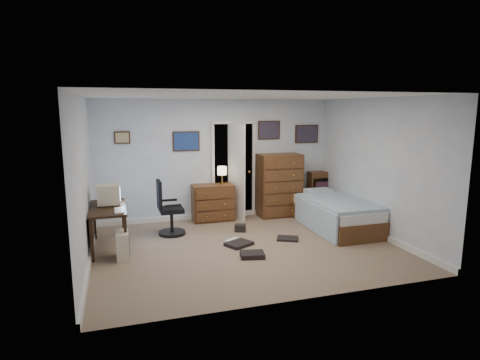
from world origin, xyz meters
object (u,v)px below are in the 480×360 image
low_dresser (213,203)px  bed (336,213)px  computer_desk (103,217)px  tall_dresser (279,185)px  office_chair (168,214)px

low_dresser → bed: low_dresser is taller
computer_desk → tall_dresser: (3.59, 1.13, 0.13)m
office_chair → bed: office_chair is taller
computer_desk → bed: (4.27, -0.11, -0.25)m
low_dresser → computer_desk: bearing=-150.1°
computer_desk → bed: size_ratio=0.64×
tall_dresser → bed: (0.68, -1.24, -0.37)m
low_dresser → tall_dresser: 1.49m
computer_desk → low_dresser: 2.43m
computer_desk → tall_dresser: tall_dresser is taller
bed → tall_dresser: bearing=118.7°
computer_desk → low_dresser: (2.13, 1.16, -0.17)m
tall_dresser → office_chair: bearing=-165.1°
office_chair → low_dresser: size_ratio=1.20×
tall_dresser → bed: bearing=-62.0°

